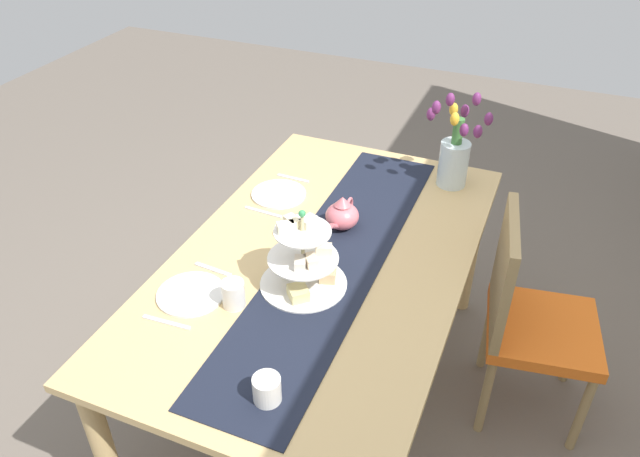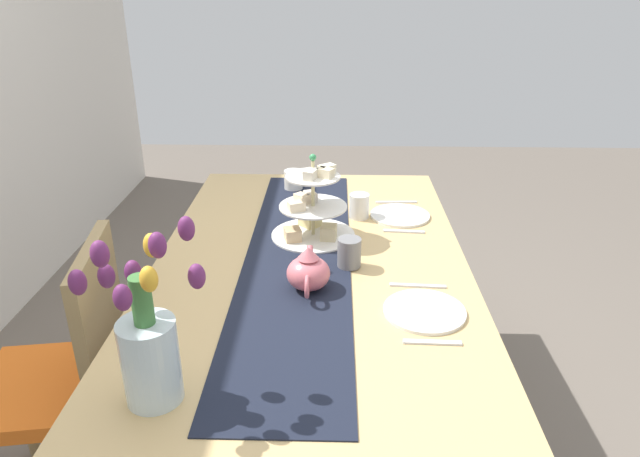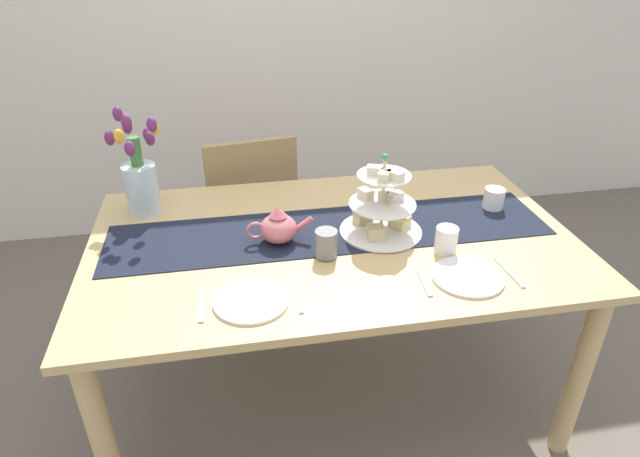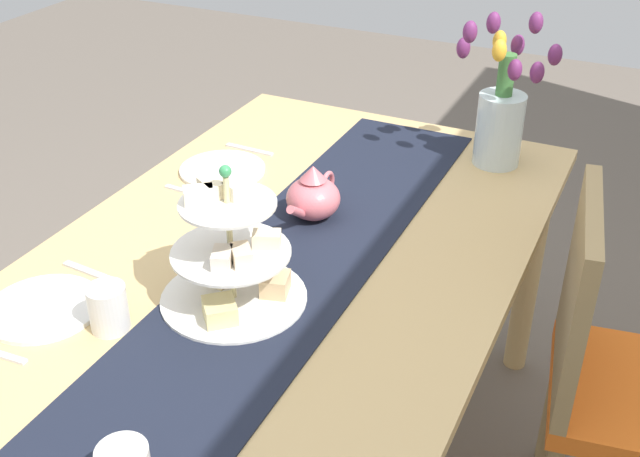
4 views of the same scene
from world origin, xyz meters
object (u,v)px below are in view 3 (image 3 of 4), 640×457
(teapot, at_px, (278,227))
(dinner_plate_left, at_px, (251,300))
(dining_table, at_px, (333,259))
(cream_jug, at_px, (494,199))
(chair_left, at_px, (250,211))
(fork_left, at_px, (202,306))
(fork_right, at_px, (424,282))
(dinner_plate_right, at_px, (467,277))
(tiered_cake_stand, at_px, (382,209))
(mug_white_text, at_px, (446,240))
(knife_left, at_px, (299,296))
(tulip_vase, at_px, (140,177))
(knife_right, at_px, (510,273))
(mug_grey, at_px, (326,243))

(teapot, height_order, dinner_plate_left, teapot)
(dining_table, bearing_deg, cream_jug, 8.94)
(chair_left, xyz_separation_m, teapot, (0.07, -0.74, 0.31))
(chair_left, distance_m, fork_left, 1.12)
(fork_right, bearing_deg, dinner_plate_right, 0.00)
(tiered_cake_stand, relative_size, mug_white_text, 3.20)
(knife_left, bearing_deg, chair_left, 95.06)
(dinner_plate_left, bearing_deg, cream_jug, 23.86)
(dining_table, bearing_deg, fork_right, -55.66)
(teapot, bearing_deg, cream_jug, 6.93)
(cream_jug, height_order, fork_left, cream_jug)
(tiered_cake_stand, height_order, dinner_plate_right, tiered_cake_stand)
(mug_white_text, bearing_deg, fork_right, -129.62)
(tulip_vase, xyz_separation_m, fork_right, (0.91, -0.65, -0.15))
(chair_left, relative_size, fork_right, 6.07)
(teapot, bearing_deg, knife_left, -85.66)
(knife_right, bearing_deg, dinner_plate_left, 180.00)
(dinner_plate_left, xyz_separation_m, mug_grey, (0.27, 0.21, 0.05))
(tulip_vase, bearing_deg, chair_left, 45.40)
(fork_left, height_order, dinner_plate_right, dinner_plate_right)
(tulip_vase, distance_m, dinner_plate_right, 1.25)
(tulip_vase, distance_m, mug_white_text, 1.15)
(tiered_cake_stand, distance_m, dinner_plate_left, 0.60)
(fork_right, distance_m, mug_white_text, 0.21)
(dinner_plate_right, bearing_deg, teapot, 149.80)
(fork_right, relative_size, mug_grey, 1.58)
(knife_right, bearing_deg, teapot, 155.13)
(fork_left, xyz_separation_m, fork_right, (0.69, 0.00, 0.00))
(chair_left, distance_m, mug_grey, 0.94)
(tiered_cake_stand, bearing_deg, fork_right, -81.88)
(cream_jug, height_order, knife_left, cream_jug)
(tulip_vase, xyz_separation_m, dinner_plate_left, (0.37, -0.65, -0.14))
(dining_table, xyz_separation_m, chair_left, (-0.27, 0.74, -0.16))
(tulip_vase, xyz_separation_m, mug_grey, (0.63, -0.44, -0.10))
(fork_left, xyz_separation_m, mug_grey, (0.41, 0.21, 0.05))
(fork_left, height_order, fork_right, same)
(dinner_plate_left, xyz_separation_m, fork_left, (-0.15, 0.00, -0.00))
(dining_table, xyz_separation_m, fork_right, (0.23, -0.33, 0.10))
(fork_left, xyz_separation_m, knife_left, (0.29, 0.00, 0.00))
(tiered_cake_stand, bearing_deg, mug_grey, -150.88)
(fork_left, bearing_deg, mug_grey, 26.56)
(dining_table, distance_m, knife_right, 0.62)
(fork_left, bearing_deg, knife_left, 0.00)
(tulip_vase, height_order, knife_right, tulip_vase)
(dining_table, xyz_separation_m, tulip_vase, (-0.68, 0.32, 0.24))
(teapot, xyz_separation_m, mug_white_text, (0.55, -0.17, -0.01))
(dinner_plate_right, bearing_deg, mug_grey, 153.85)
(chair_left, height_order, dinner_plate_left, chair_left)
(chair_left, bearing_deg, knife_left, -84.94)
(dinner_plate_left, xyz_separation_m, fork_right, (0.54, 0.00, -0.00))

